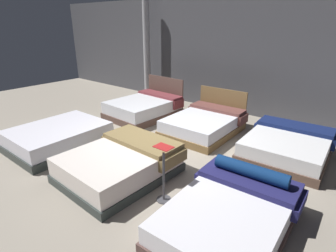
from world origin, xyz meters
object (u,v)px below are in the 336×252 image
(bed_0, at_px, (59,137))
(bed_4, at_px, (204,123))
(support_pillar, at_px, (147,50))
(bed_2, at_px, (230,213))
(bed_5, at_px, (287,146))
(bed_1, at_px, (121,163))
(bed_3, at_px, (144,107))
(price_sign, at_px, (164,181))

(bed_0, height_order, bed_4, bed_4)
(bed_4, xyz_separation_m, support_pillar, (-3.68, 1.73, 1.50))
(bed_2, xyz_separation_m, bed_5, (-0.08, 2.72, 0.01))
(bed_4, bearing_deg, bed_1, -92.49)
(bed_1, height_order, bed_4, bed_4)
(bed_1, height_order, support_pillar, support_pillar)
(bed_2, xyz_separation_m, bed_3, (-4.29, 2.68, 0.05))
(bed_2, distance_m, bed_4, 3.48)
(bed_1, xyz_separation_m, price_sign, (1.11, -0.07, 0.11))
(bed_2, height_order, price_sign, price_sign)
(bed_2, relative_size, support_pillar, 0.62)
(bed_4, height_order, support_pillar, support_pillar)
(bed_2, xyz_separation_m, support_pillar, (-5.84, 4.45, 1.52))
(bed_5, height_order, support_pillar, support_pillar)
(bed_0, bearing_deg, bed_2, 1.24)
(bed_2, relative_size, bed_3, 1.05)
(bed_1, height_order, price_sign, price_sign)
(bed_2, distance_m, bed_5, 2.72)
(bed_1, bearing_deg, price_sign, -2.33)
(bed_5, bearing_deg, bed_1, -130.61)
(support_pillar, bearing_deg, bed_3, -48.85)
(bed_1, distance_m, bed_2, 2.21)
(bed_5, height_order, price_sign, price_sign)
(bed_2, bearing_deg, bed_4, 125.57)
(bed_0, xyz_separation_m, bed_4, (2.12, 2.87, 0.01))
(bed_1, distance_m, bed_3, 3.45)
(bed_1, xyz_separation_m, bed_3, (-2.08, 2.75, 0.01))
(bed_0, bearing_deg, bed_4, 52.82)
(bed_5, bearing_deg, bed_3, 177.23)
(bed_1, height_order, bed_2, bed_2)
(bed_2, xyz_separation_m, bed_4, (-2.16, 2.73, 0.02))
(bed_0, relative_size, price_sign, 2.15)
(bed_5, bearing_deg, bed_2, -91.64)
(support_pillar, bearing_deg, bed_2, -37.35)
(bed_0, relative_size, support_pillar, 0.59)
(bed_1, relative_size, bed_3, 0.97)
(price_sign, bearing_deg, bed_5, 70.51)
(bed_1, relative_size, bed_5, 1.00)
(bed_4, distance_m, support_pillar, 4.33)
(support_pillar, bearing_deg, price_sign, -44.13)
(bed_1, bearing_deg, bed_3, 128.30)
(bed_2, bearing_deg, support_pillar, 139.85)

